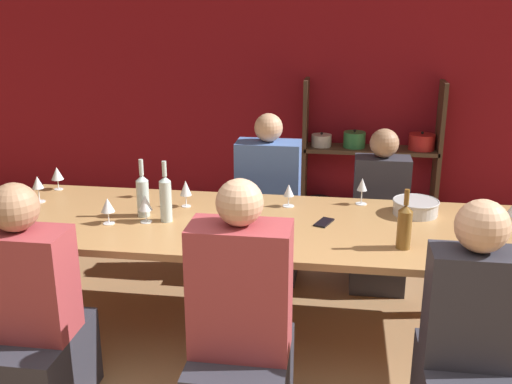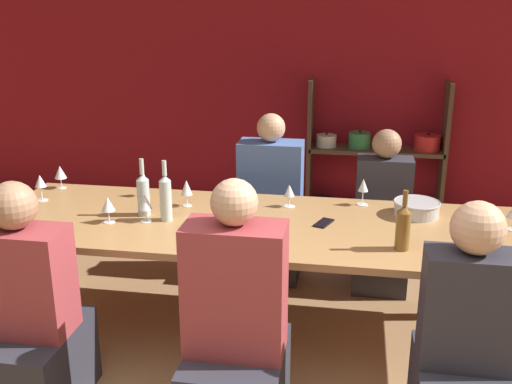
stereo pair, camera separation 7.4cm
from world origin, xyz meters
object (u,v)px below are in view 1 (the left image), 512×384
(wine_bottle_dark, at_px, (404,226))
(wine_glass_red_c, at_px, (362,186))
(wine_glass_empty_a, at_px, (186,188))
(cell_phone, at_px, (324,222))
(person_near_a, at_px, (30,332))
(mixing_bowl, at_px, (416,207))
(person_near_c, at_px, (465,364))
(wine_bottle_amber, at_px, (143,194))
(wine_glass_white_b, at_px, (108,206))
(wine_glass_red_a, at_px, (142,180))
(dining_table, at_px, (254,232))
(person_far_b, at_px, (379,229))
(wine_glass_white_a, at_px, (57,174))
(shelf_unit, at_px, (369,172))
(wine_glass_white_d, at_px, (145,204))
(wine_glass_empty_b, at_px, (38,183))
(wine_bottle_green, at_px, (166,197))
(wine_glass_white_c, at_px, (289,191))
(person_far_a, at_px, (268,216))
(person_near_b, at_px, (241,351))

(wine_bottle_dark, height_order, wine_glass_red_c, wine_bottle_dark)
(wine_glass_empty_a, xyz_separation_m, wine_glass_red_c, (1.08, 0.20, 0.00))
(cell_phone, distance_m, person_near_a, 1.66)
(mixing_bowl, height_order, person_near_c, person_near_c)
(mixing_bowl, xyz_separation_m, person_near_a, (-1.90, -1.12, -0.35))
(wine_bottle_amber, xyz_separation_m, cell_phone, (1.06, 0.03, -0.13))
(wine_glass_white_b, height_order, wine_glass_red_a, wine_glass_red_a)
(dining_table, relative_size, person_far_b, 2.76)
(wine_glass_white_a, bearing_deg, person_near_c, -27.55)
(mixing_bowl, bearing_deg, wine_bottle_dark, -102.35)
(shelf_unit, xyz_separation_m, wine_glass_red_c, (-0.12, -1.74, 0.40))
(wine_glass_white_d, relative_size, person_near_a, 0.14)
(wine_glass_empty_a, bearing_deg, wine_glass_white_a, 167.19)
(mixing_bowl, distance_m, wine_glass_white_a, 2.34)
(wine_glass_red_a, xyz_separation_m, wine_glass_empty_b, (-0.61, -0.20, 0.01))
(wine_bottle_amber, bearing_deg, wine_bottle_green, -22.01)
(shelf_unit, height_order, cell_phone, shelf_unit)
(dining_table, distance_m, wine_glass_red_c, 0.77)
(wine_glass_red_a, relative_size, person_near_a, 0.14)
(cell_phone, distance_m, person_near_c, 1.14)
(wine_glass_red_a, bearing_deg, person_far_b, 16.23)
(wine_glass_white_a, bearing_deg, wine_glass_white_c, -4.41)
(cell_phone, xyz_separation_m, person_far_b, (0.36, 0.77, -0.32))
(wine_glass_white_c, height_order, person_far_a, person_far_a)
(wine_glass_red_c, bearing_deg, wine_bottle_green, -157.37)
(wine_glass_red_c, distance_m, person_near_a, 2.07)
(wine_glass_white_b, bearing_deg, person_far_b, 31.03)
(wine_glass_red_c, relative_size, person_far_b, 0.15)
(cell_phone, bearing_deg, wine_glass_white_c, 130.82)
(person_far_b, bearing_deg, shelf_unit, -89.04)
(mixing_bowl, bearing_deg, wine_glass_empty_a, -177.56)
(wine_glass_empty_a, bearing_deg, person_far_a, 58.74)
(wine_bottle_dark, relative_size, person_far_b, 0.28)
(wine_glass_white_c, xyz_separation_m, person_near_b, (-0.09, -1.22, -0.37))
(wine_bottle_amber, bearing_deg, wine_glass_empty_a, 44.62)
(shelf_unit, relative_size, wine_bottle_dark, 4.04)
(wine_glass_white_b, xyz_separation_m, wine_glass_red_a, (0.03, 0.50, 0.01))
(wine_bottle_amber, xyz_separation_m, person_far_b, (1.43, 0.80, -0.44))
(shelf_unit, bearing_deg, mixing_bowl, -84.17)
(wine_bottle_amber, distance_m, wine_glass_white_c, 0.88)
(wine_bottle_dark, xyz_separation_m, wine_bottle_amber, (-1.48, 0.27, 0.01))
(wine_glass_white_b, distance_m, wine_glass_empty_b, 0.66)
(wine_glass_white_a, bearing_deg, cell_phone, -12.14)
(mixing_bowl, distance_m, person_near_a, 2.23)
(person_near_c, bearing_deg, wine_glass_red_c, 108.90)
(wine_bottle_amber, distance_m, person_near_c, 1.96)
(wine_glass_white_b, relative_size, person_near_c, 0.13)
(person_near_c, bearing_deg, shelf_unit, 95.90)
(wine_glass_white_b, xyz_separation_m, wine_glass_white_c, (0.99, 0.45, -0.01))
(wine_glass_white_a, xyz_separation_m, cell_phone, (1.80, -0.39, -0.10))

